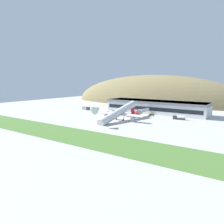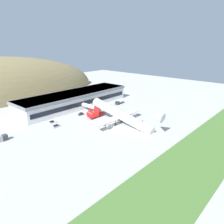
{
  "view_description": "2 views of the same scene",
  "coord_description": "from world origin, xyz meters",
  "px_view_note": "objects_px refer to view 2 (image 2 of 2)",
  "views": [
    {
      "loc": [
        85.83,
        -126.61,
        27.7
      ],
      "look_at": [
        1.03,
        -5.64,
        6.02
      ],
      "focal_mm": 35.0,
      "sensor_mm": 36.0,
      "label": 1
    },
    {
      "loc": [
        -84.94,
        -76.21,
        45.2
      ],
      "look_at": [
        2.45,
        1.47,
        7.17
      ],
      "focal_mm": 35.0,
      "sensor_mm": 36.0,
      "label": 2
    }
  ],
  "objects_px": {
    "jetway_0": "(92,107)",
    "service_car_1": "(52,122)",
    "terminal_building": "(75,99)",
    "cargo_airplane": "(120,115)",
    "traffic_cone_1": "(68,128)",
    "service_car_2": "(96,109)",
    "box_truck": "(120,102)",
    "traffic_cone_0": "(122,109)",
    "service_car_3": "(81,114)",
    "service_car_0": "(56,126)"
  },
  "relations": [
    {
      "from": "jetway_0",
      "to": "service_car_1",
      "type": "bearing_deg",
      "value": 174.94
    },
    {
      "from": "terminal_building",
      "to": "service_car_1",
      "type": "xyz_separation_m",
      "value": [
        -30.97,
        -17.23,
        -5.27
      ]
    },
    {
      "from": "cargo_airplane",
      "to": "traffic_cone_1",
      "type": "height_order",
      "value": "cargo_airplane"
    },
    {
      "from": "terminal_building",
      "to": "jetway_0",
      "type": "distance_m",
      "value": 19.98
    },
    {
      "from": "jetway_0",
      "to": "cargo_airplane",
      "type": "relative_size",
      "value": 0.3
    },
    {
      "from": "service_car_1",
      "to": "service_car_2",
      "type": "xyz_separation_m",
      "value": [
        34.7,
        -0.34,
        0.06
      ]
    },
    {
      "from": "terminal_building",
      "to": "box_truck",
      "type": "xyz_separation_m",
      "value": [
        26.65,
        -20.1,
        -4.42
      ]
    },
    {
      "from": "cargo_airplane",
      "to": "traffic_cone_0",
      "type": "height_order",
      "value": "cargo_airplane"
    },
    {
      "from": "terminal_building",
      "to": "traffic_cone_0",
      "type": "bearing_deg",
      "value": -58.97
    },
    {
      "from": "service_car_2",
      "to": "service_car_3",
      "type": "bearing_deg",
      "value": -178.01
    },
    {
      "from": "service_car_0",
      "to": "traffic_cone_1",
      "type": "distance_m",
      "value": 7.34
    },
    {
      "from": "terminal_building",
      "to": "traffic_cone_0",
      "type": "xyz_separation_m",
      "value": [
        17.83,
        -29.64,
        -5.61
      ]
    },
    {
      "from": "terminal_building",
      "to": "jetway_0",
      "type": "relative_size",
      "value": 5.36
    },
    {
      "from": "terminal_building",
      "to": "service_car_0",
      "type": "height_order",
      "value": "terminal_building"
    },
    {
      "from": "box_truck",
      "to": "traffic_cone_1",
      "type": "relative_size",
      "value": 14.66
    },
    {
      "from": "service_car_3",
      "to": "traffic_cone_0",
      "type": "bearing_deg",
      "value": -22.73
    },
    {
      "from": "terminal_building",
      "to": "box_truck",
      "type": "height_order",
      "value": "terminal_building"
    },
    {
      "from": "terminal_building",
      "to": "service_car_3",
      "type": "bearing_deg",
      "value": -118.67
    },
    {
      "from": "terminal_building",
      "to": "traffic_cone_1",
      "type": "relative_size",
      "value": 148.42
    },
    {
      "from": "service_car_0",
      "to": "traffic_cone_1",
      "type": "relative_size",
      "value": 7.85
    },
    {
      "from": "service_car_1",
      "to": "traffic_cone_1",
      "type": "bearing_deg",
      "value": -86.15
    },
    {
      "from": "traffic_cone_1",
      "to": "service_car_1",
      "type": "bearing_deg",
      "value": 93.85
    },
    {
      "from": "traffic_cone_0",
      "to": "service_car_0",
      "type": "bearing_deg",
      "value": 173.49
    },
    {
      "from": "traffic_cone_0",
      "to": "traffic_cone_1",
      "type": "bearing_deg",
      "value": -178.76
    },
    {
      "from": "terminal_building",
      "to": "service_car_3",
      "type": "height_order",
      "value": "terminal_building"
    },
    {
      "from": "traffic_cone_0",
      "to": "service_car_3",
      "type": "bearing_deg",
      "value": 157.27
    },
    {
      "from": "traffic_cone_1",
      "to": "service_car_2",
      "type": "bearing_deg",
      "value": 21.2
    },
    {
      "from": "service_car_1",
      "to": "service_car_3",
      "type": "xyz_separation_m",
      "value": [
        21.11,
        -0.81,
        -0.0
      ]
    },
    {
      "from": "cargo_airplane",
      "to": "service_car_2",
      "type": "height_order",
      "value": "cargo_airplane"
    },
    {
      "from": "jetway_0",
      "to": "service_car_3",
      "type": "distance_m",
      "value": 8.96
    },
    {
      "from": "service_car_2",
      "to": "traffic_cone_0",
      "type": "xyz_separation_m",
      "value": [
        14.11,
        -12.07,
        -0.4
      ]
    },
    {
      "from": "terminal_building",
      "to": "cargo_airplane",
      "type": "distance_m",
      "value": 47.85
    },
    {
      "from": "service_car_1",
      "to": "terminal_building",
      "type": "bearing_deg",
      "value": 29.08
    },
    {
      "from": "service_car_0",
      "to": "service_car_2",
      "type": "height_order",
      "value": "service_car_2"
    },
    {
      "from": "jetway_0",
      "to": "traffic_cone_0",
      "type": "height_order",
      "value": "jetway_0"
    },
    {
      "from": "cargo_airplane",
      "to": "service_car_1",
      "type": "distance_m",
      "value": 39.41
    },
    {
      "from": "service_car_0",
      "to": "service_car_1",
      "type": "bearing_deg",
      "value": 74.73
    },
    {
      "from": "terminal_building",
      "to": "jetway_0",
      "type": "height_order",
      "value": "terminal_building"
    },
    {
      "from": "service_car_3",
      "to": "terminal_building",
      "type": "bearing_deg",
      "value": 61.33
    },
    {
      "from": "jetway_0",
      "to": "traffic_cone_0",
      "type": "distance_m",
      "value": 22.23
    },
    {
      "from": "traffic_cone_0",
      "to": "traffic_cone_1",
      "type": "relative_size",
      "value": 1.0
    },
    {
      "from": "service_car_0",
      "to": "service_car_1",
      "type": "height_order",
      "value": "service_car_1"
    },
    {
      "from": "terminal_building",
      "to": "service_car_2",
      "type": "xyz_separation_m",
      "value": [
        3.73,
        -17.57,
        -5.21
      ]
    },
    {
      "from": "jetway_0",
      "to": "service_car_3",
      "type": "xyz_separation_m",
      "value": [
        -8.11,
        1.77,
        -3.37
      ]
    },
    {
      "from": "service_car_2",
      "to": "box_truck",
      "type": "distance_m",
      "value": 23.08
    },
    {
      "from": "service_car_3",
      "to": "jetway_0",
      "type": "bearing_deg",
      "value": -12.34
    },
    {
      "from": "service_car_1",
      "to": "traffic_cone_1",
      "type": "distance_m",
      "value": 13.48
    },
    {
      "from": "service_car_3",
      "to": "box_truck",
      "type": "height_order",
      "value": "box_truck"
    },
    {
      "from": "service_car_0",
      "to": "service_car_3",
      "type": "xyz_separation_m",
      "value": [
        22.92,
        5.83,
        0.03
      ]
    },
    {
      "from": "service_car_0",
      "to": "service_car_2",
      "type": "xyz_separation_m",
      "value": [
        36.51,
        6.3,
        0.09
      ]
    }
  ]
}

